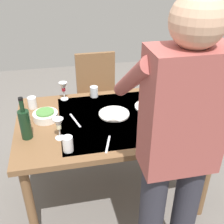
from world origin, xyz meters
name	(u,v)px	position (x,y,z in m)	size (l,w,h in m)	color
ground_plane	(112,189)	(0.00, 0.00, 0.00)	(6.00, 6.00, 0.00)	#66605B
dining_table	(112,127)	(0.00, 0.00, 0.65)	(1.38, 0.89, 0.73)	brown
chair_near	(97,93)	(-0.02, -0.83, 0.53)	(0.40, 0.40, 0.91)	#523019
person_server	(176,149)	(-0.18, 0.71, 0.96)	(0.42, 0.61, 1.69)	#2D2D38
wine_bottle	(25,123)	(0.60, 0.13, 0.84)	(0.07, 0.07, 0.30)	black
wine_glass_left	(59,125)	(0.39, 0.18, 0.84)	(0.07, 0.07, 0.15)	white
wine_glass_right	(63,88)	(0.33, -0.37, 0.84)	(0.07, 0.07, 0.15)	white
water_cup_near_left	(32,103)	(0.58, -0.27, 0.78)	(0.07, 0.07, 0.09)	silver
water_cup_near_right	(94,92)	(0.08, -0.36, 0.78)	(0.07, 0.07, 0.09)	silver
water_cup_far_left	(68,144)	(0.34, 0.32, 0.78)	(0.07, 0.07, 0.10)	silver
serving_bowl_pasta	(168,126)	(-0.34, 0.23, 0.77)	(0.30, 0.30, 0.07)	white
side_bowl_salad	(45,115)	(0.48, -0.08, 0.77)	(0.18, 0.18, 0.07)	white
dinner_plate_near	(114,114)	(-0.03, -0.04, 0.74)	(0.23, 0.23, 0.01)	white
dinner_plate_far	(149,107)	(-0.32, -0.09, 0.74)	(0.23, 0.23, 0.01)	white
table_knife	(75,120)	(0.27, -0.02, 0.74)	(0.01, 0.20, 0.01)	silver
table_fork	(108,144)	(0.09, 0.31, 0.74)	(0.01, 0.18, 0.01)	silver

